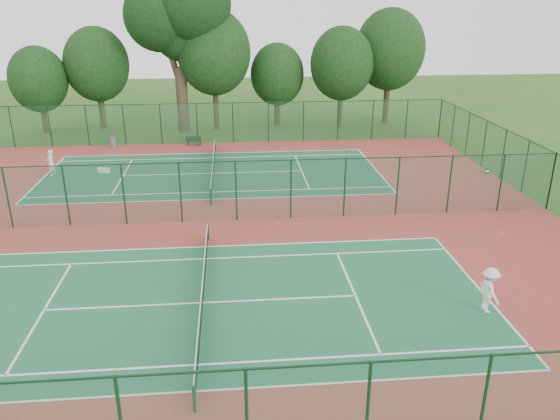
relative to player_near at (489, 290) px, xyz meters
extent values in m
plane|color=#2D561B|center=(-11.38, 10.67, -0.98)|extent=(120.00, 120.00, 0.00)
cube|color=maroon|center=(-11.38, 10.67, -0.97)|extent=(40.00, 36.00, 0.01)
cube|color=#1E6140|center=(-11.38, 1.67, -0.96)|extent=(23.77, 10.97, 0.01)
cube|color=#1B5636|center=(-11.38, 19.67, -0.96)|extent=(23.77, 10.97, 0.01)
cube|color=#1C542C|center=(-11.38, 28.67, 0.77)|extent=(40.00, 0.02, 3.50)
cube|color=#12311D|center=(-11.38, 28.67, 2.48)|extent=(40.00, 0.05, 0.05)
cube|color=#13361C|center=(-11.38, -7.33, 2.48)|extent=(40.00, 0.05, 0.05)
cube|color=#184A28|center=(8.62, 10.67, 0.77)|extent=(0.02, 36.00, 3.50)
cube|color=#163E26|center=(8.62, 10.67, 2.48)|extent=(0.05, 36.00, 0.05)
cube|color=#194C32|center=(-11.38, 10.67, 0.77)|extent=(40.00, 0.02, 3.50)
cube|color=#12331C|center=(-11.38, 10.67, 2.48)|extent=(40.00, 0.05, 0.05)
cylinder|color=#163D25|center=(-11.38, -4.73, -0.49)|extent=(0.10, 0.10, 0.97)
cylinder|color=#163D25|center=(-11.38, 8.07, -0.49)|extent=(0.10, 0.10, 0.97)
cube|color=black|center=(-11.38, 1.67, -0.49)|extent=(0.02, 12.80, 0.85)
cube|color=silver|center=(-11.38, 1.67, -0.06)|extent=(0.04, 12.80, 0.06)
cylinder|color=#153C1E|center=(-11.38, 13.27, -0.49)|extent=(0.10, 0.10, 0.97)
cylinder|color=#153C1E|center=(-11.38, 26.07, -0.49)|extent=(0.10, 0.10, 0.97)
cube|color=black|center=(-11.38, 19.67, -0.49)|extent=(0.02, 12.80, 0.85)
cube|color=silver|center=(-11.38, 19.67, -0.06)|extent=(0.04, 12.80, 0.06)
imported|color=white|center=(0.00, 0.00, 0.00)|extent=(0.85, 1.31, 1.91)
imported|color=white|center=(-22.77, 20.19, -0.03)|extent=(0.60, 0.76, 1.84)
cylinder|color=slate|center=(-19.94, 27.72, -0.52)|extent=(0.58, 0.58, 0.90)
cube|color=black|center=(-13.74, 28.05, -0.77)|extent=(0.12, 0.35, 0.39)
cube|color=black|center=(-12.71, 27.91, -0.77)|extent=(0.12, 0.35, 0.39)
cube|color=black|center=(-13.22, 27.98, -0.56)|extent=(1.34, 0.54, 0.04)
cube|color=black|center=(-13.25, 27.81, -0.36)|extent=(1.30, 0.22, 0.39)
cube|color=white|center=(-19.32, 20.63, -0.81)|extent=(0.92, 0.62, 0.32)
sphere|color=gold|center=(-7.55, 9.85, -0.93)|extent=(0.07, 0.07, 0.07)
sphere|color=yellow|center=(-3.05, 10.30, -0.93)|extent=(0.07, 0.07, 0.07)
sphere|color=#CBD631|center=(-13.07, 10.30, -0.93)|extent=(0.07, 0.07, 0.07)
cylinder|color=#392A1F|center=(-14.47, 33.53, 1.98)|extent=(1.08, 1.08, 5.91)
cylinder|color=#392A1F|center=(-15.35, 33.83, 6.41)|extent=(2.00, 0.59, 5.88)
cylinder|color=#392A1F|center=(-13.58, 33.34, 6.71)|extent=(1.87, 0.55, 6.38)
sphere|color=black|center=(-16.04, 33.83, 9.37)|extent=(6.31, 6.31, 6.31)
sphere|color=black|center=(-12.99, 33.34, 10.35)|extent=(6.70, 6.70, 6.70)
sphere|color=black|center=(-14.27, 34.32, 7.89)|extent=(5.12, 5.12, 5.12)
camera|label=1|loc=(-9.99, -18.17, 10.80)|focal=35.00mm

